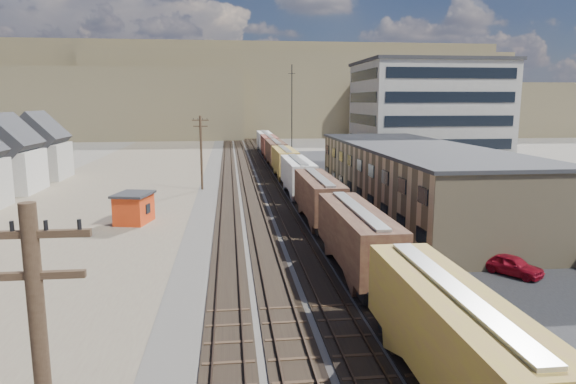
{
  "coord_description": "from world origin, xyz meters",
  "views": [
    {
      "loc": [
        -4.79,
        -27.73,
        11.83
      ],
      "look_at": [
        0.95,
        22.0,
        3.0
      ],
      "focal_mm": 32.0,
      "sensor_mm": 36.0,
      "label": 1
    }
  ],
  "objects": [
    {
      "name": "utility_pole_north",
      "position": [
        -8.5,
        42.0,
        5.3
      ],
      "size": [
        2.2,
        0.32,
        10.0
      ],
      "color": "#382619",
      "rests_on": "ground"
    },
    {
      "name": "dirt_yard",
      "position": [
        -20.0,
        40.0,
        0.01
      ],
      "size": [
        24.0,
        180.0,
        0.03
      ],
      "primitive_type": "cube",
      "color": "#715F4E",
      "rests_on": "ground"
    },
    {
      "name": "office_tower",
      "position": [
        27.95,
        54.95,
        9.26
      ],
      "size": [
        22.6,
        18.6,
        18.45
      ],
      "color": "#9E998E",
      "rests_on": "ground"
    },
    {
      "name": "parked_car_blue",
      "position": [
        27.01,
        42.11,
        0.69
      ],
      "size": [
        5.39,
        4.53,
        1.37
      ],
      "primitive_type": "imported",
      "rotation": [
        0.0,
        0.0,
        1.02
      ],
      "color": "navy",
      "rests_on": "ground"
    },
    {
      "name": "warehouse",
      "position": [
        14.98,
        25.0,
        3.65
      ],
      "size": [
        12.4,
        40.4,
        7.25
      ],
      "color": "#9D8762",
      "rests_on": "ground"
    },
    {
      "name": "maintenance_shed",
      "position": [
        -14.19,
        23.05,
        1.55
      ],
      "size": [
        4.05,
        4.75,
        3.02
      ],
      "color": "red",
      "rests_on": "ground"
    },
    {
      "name": "rail_tracks",
      "position": [
        -0.55,
        50.0,
        0.11
      ],
      "size": [
        11.4,
        200.0,
        0.24
      ],
      "color": "black",
      "rests_on": "ground"
    },
    {
      "name": "freight_train",
      "position": [
        3.8,
        43.55,
        2.79
      ],
      "size": [
        3.0,
        119.74,
        4.46
      ],
      "color": "black",
      "rests_on": "ground"
    },
    {
      "name": "ground",
      "position": [
        0.0,
        0.0,
        0.0
      ],
      "size": [
        300.0,
        300.0,
        0.0
      ],
      "primitive_type": "plane",
      "color": "#6B6356",
      "rests_on": "ground"
    },
    {
      "name": "asphalt_lot",
      "position": [
        22.0,
        35.0,
        0.02
      ],
      "size": [
        26.0,
        120.0,
        0.04
      ],
      "primitive_type": "cube",
      "color": "#232326",
      "rests_on": "ground"
    },
    {
      "name": "parked_car_far",
      "position": [
        26.8,
        59.78,
        0.7
      ],
      "size": [
        2.17,
        4.27,
        1.39
      ],
      "primitive_type": "imported",
      "rotation": [
        0.0,
        0.0,
        0.13
      ],
      "color": "silver",
      "rests_on": "ground"
    },
    {
      "name": "hills_north",
      "position": [
        0.17,
        167.92,
        14.1
      ],
      "size": [
        265.0,
        80.0,
        32.0
      ],
      "color": "brown",
      "rests_on": "ground"
    },
    {
      "name": "ballast_bed",
      "position": [
        0.0,
        50.0,
        0.03
      ],
      "size": [
        18.0,
        200.0,
        0.06
      ],
      "primitive_type": "cube",
      "color": "#4C4742",
      "rests_on": "ground"
    },
    {
      "name": "radio_mast",
      "position": [
        6.0,
        60.0,
        9.12
      ],
      "size": [
        1.2,
        0.16,
        18.0
      ],
      "color": "black",
      "rests_on": "ground"
    },
    {
      "name": "parked_car_red",
      "position": [
        14.48,
        4.19,
        0.69
      ],
      "size": [
        3.67,
        4.28,
        1.39
      ],
      "primitive_type": "imported",
      "rotation": [
        0.0,
        0.0,
        0.61
      ],
      "color": "maroon",
      "rests_on": "ground"
    }
  ]
}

